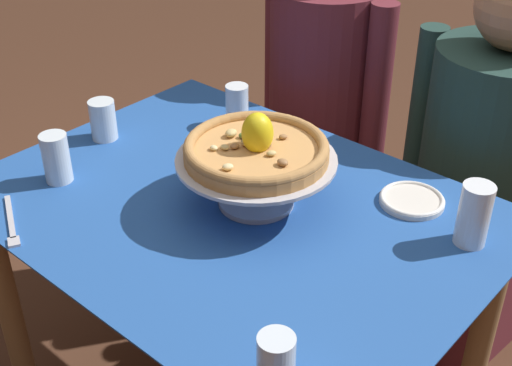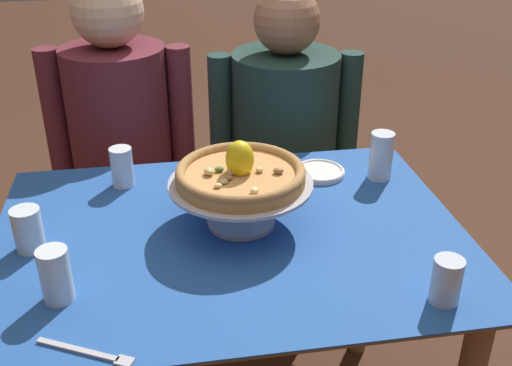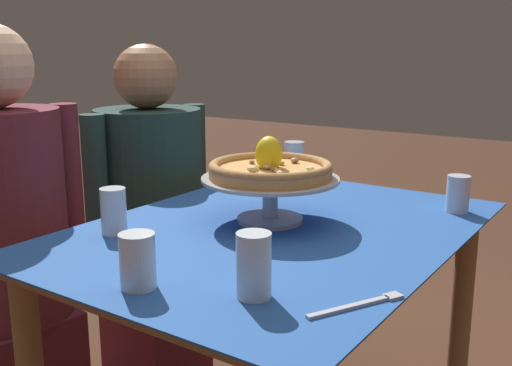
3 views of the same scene
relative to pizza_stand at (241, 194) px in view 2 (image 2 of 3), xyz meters
The scene contains 12 objects.
dining_table 0.21m from the pizza_stand, 128.69° to the right, with size 1.14×0.84×0.76m.
pizza_stand is the anchor object (origin of this frame).
pizza 0.06m from the pizza_stand, 120.67° to the left, with size 0.31×0.31×0.10m.
water_glass_side_left 0.50m from the pizza_stand, behind, with size 0.07×0.07×0.10m.
water_glass_front_left 0.47m from the pizza_stand, 150.49° to the right, with size 0.06×0.06×0.12m.
water_glass_back_right 0.46m from the pizza_stand, 23.21° to the left, with size 0.07×0.07×0.14m.
water_glass_back_left 0.39m from the pizza_stand, 138.97° to the left, with size 0.06×0.06×0.11m.
water_glass_front_right 0.52m from the pizza_stand, 45.21° to the right, with size 0.06×0.06×0.10m.
side_plate 0.36m from the pizza_stand, 41.31° to the left, with size 0.14×0.14×0.02m.
dinner_fork 0.54m from the pizza_stand, 129.62° to the right, with size 0.18×0.11×0.01m.
diner_left 0.78m from the pizza_stand, 115.02° to the left, with size 0.50×0.37×1.26m.
diner_right 0.76m from the pizza_stand, 69.47° to the left, with size 0.53×0.41×1.21m.
Camera 2 is at (-0.14, -1.25, 1.55)m, focal length 42.81 mm.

